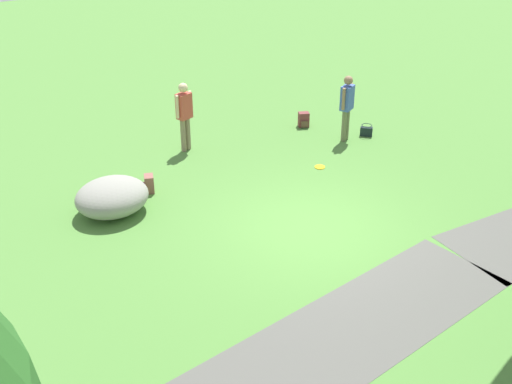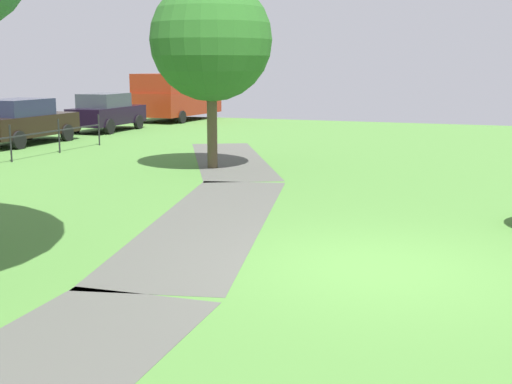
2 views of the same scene
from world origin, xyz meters
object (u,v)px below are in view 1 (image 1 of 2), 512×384
Objects in this scene: man_near_boulder at (184,112)px; frisbee_on_grass at (320,167)px; handbag_on_grass at (366,131)px; backpack_by_boulder at (149,184)px; spare_backpack_on_lawn at (304,120)px; lawn_boulder at (112,197)px; woman_with_handbag at (347,103)px.

man_near_boulder is 3.58m from frisbee_on_grass.
backpack_by_boulder reaches higher than handbag_on_grass.
spare_backpack_on_lawn is 2.53m from frisbee_on_grass.
spare_backpack_on_lawn is at bearing 179.33° from man_near_boulder.
spare_backpack_on_lawn is (-5.95, -2.20, -0.18)m from lawn_boulder.
woman_with_handbag is at bearing -171.59° from lawn_boulder.
man_near_boulder is at bearing -18.30° from woman_with_handbag.
backpack_by_boulder is (1.57, 1.70, -0.84)m from man_near_boulder.
spare_backpack_on_lawn is 1.61× the size of frisbee_on_grass.
spare_backpack_on_lawn reaches higher than frisbee_on_grass.
lawn_boulder is 4.40× the size of spare_backpack_on_lawn.
frisbee_on_grass is at bearing 170.39° from backpack_by_boulder.
handbag_on_grass is at bearing -176.60° from backpack_by_boulder.
lawn_boulder is at bearing 20.33° from spare_backpack_on_lawn.
handbag_on_grass is at bearing -172.71° from lawn_boulder.
frisbee_on_grass is at bearing 37.45° from woman_with_handbag.
backpack_by_boulder and spare_backpack_on_lawn have the same top height.
backpack_by_boulder is at bearing 18.46° from spare_backpack_on_lawn.
backpack_by_boulder is 1.61× the size of frisbee_on_grass.
backpack_by_boulder reaches higher than frisbee_on_grass.
man_near_boulder reaches higher than handbag_on_grass.
backpack_by_boulder is at bearing -9.61° from frisbee_on_grass.
woman_with_handbag is 0.98× the size of man_near_boulder.
frisbee_on_grass is (2.08, 1.05, -0.13)m from handbag_on_grass.
woman_with_handbag is 2.06m from frisbee_on_grass.
lawn_boulder is 6.35m from spare_backpack_on_lawn.
handbag_on_grass is (-7.10, -0.91, -0.23)m from lawn_boulder.
handbag_on_grass is at bearing 175.99° from woman_with_handbag.
spare_backpack_on_lawn is at bearing -159.67° from lawn_boulder.
woman_with_handbag is 4.11m from man_near_boulder.
man_near_boulder is 4.83m from handbag_on_grass.
frisbee_on_grass is (1.43, 1.09, -1.00)m from woman_with_handbag.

